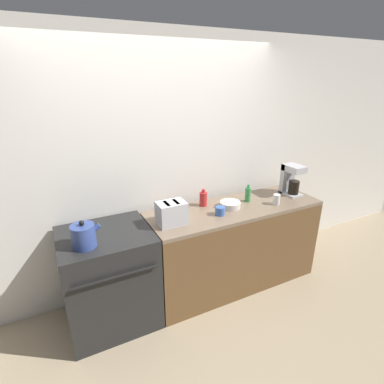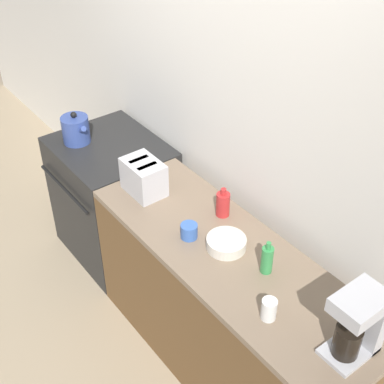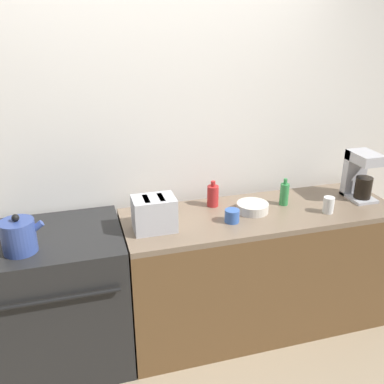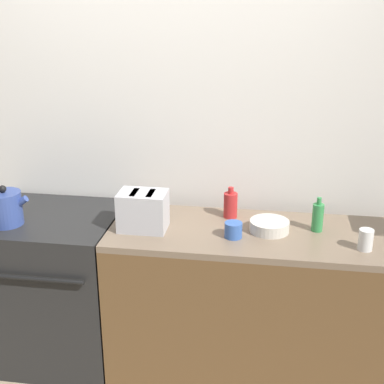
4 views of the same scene
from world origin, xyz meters
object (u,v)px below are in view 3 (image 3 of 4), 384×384
object	(u,v)px
kettle	(19,236)
bowl	(253,207)
bottle_red	(213,196)
bottle_green	(284,194)
toaster	(154,214)
cup_white	(328,205)
coffee_maker	(360,173)
stove	(63,297)
cup_blue	(232,216)

from	to	relation	value
kettle	bowl	bearing A→B (deg)	4.85
bottle_red	bottle_green	world-z (taller)	bottle_green
bottle_red	toaster	bearing A→B (deg)	-152.78
bottle_green	cup_white	bearing A→B (deg)	-41.68
cup_white	bowl	world-z (taller)	cup_white
toaster	coffee_maker	xyz separation A→B (m)	(1.50, 0.09, 0.07)
kettle	cup_white	xyz separation A→B (m)	(1.92, -0.03, -0.04)
stove	bottle_red	bearing A→B (deg)	7.92
bottle_green	cup_white	distance (m)	0.30
cup_white	cup_blue	xyz separation A→B (m)	(-0.66, 0.05, -0.01)
kettle	cup_blue	world-z (taller)	kettle
bottle_red	bowl	world-z (taller)	bottle_red
toaster	cup_blue	distance (m)	0.50
kettle	toaster	distance (m)	0.77
cup_blue	bowl	bearing A→B (deg)	29.35
bottle_green	bowl	size ratio (longest dim) A/B	0.90
bottle_red	cup_white	size ratio (longest dim) A/B	1.66
toaster	bottle_green	distance (m)	0.94
coffee_maker	cup_blue	xyz separation A→B (m)	(-1.01, -0.12, -0.14)
kettle	bowl	distance (m)	1.45
bowl	cup_blue	bearing A→B (deg)	-150.65
coffee_maker	cup_white	size ratio (longest dim) A/B	3.14
kettle	bottle_green	world-z (taller)	kettle
kettle	bottle_green	size ratio (longest dim) A/B	1.23
coffee_maker	cup_blue	bearing A→B (deg)	-173.02
kettle	cup_white	bearing A→B (deg)	-0.85
toaster	cup_white	bearing A→B (deg)	-4.01
stove	cup_white	size ratio (longest dim) A/B	8.44
toaster	bowl	bearing A→B (deg)	5.90
bottle_red	bowl	xyz separation A→B (m)	(0.22, -0.16, -0.05)
stove	cup_blue	bearing A→B (deg)	-6.47
stove	bowl	xyz separation A→B (m)	(1.27, -0.02, 0.48)
stove	toaster	size ratio (longest dim) A/B	3.59
coffee_maker	cup_white	xyz separation A→B (m)	(-0.34, -0.17, -0.13)
stove	cup_white	bearing A→B (deg)	-5.53
kettle	stove	bearing A→B (deg)	38.62
cup_white	bottle_green	bearing A→B (deg)	138.32
cup_blue	toaster	bearing A→B (deg)	175.97
coffee_maker	kettle	bearing A→B (deg)	-176.43
bottle_green	cup_blue	xyz separation A→B (m)	(-0.44, -0.15, -0.04)
coffee_maker	bowl	distance (m)	0.83
coffee_maker	cup_white	bearing A→B (deg)	-153.78
stove	bottle_red	world-z (taller)	bottle_red
cup_blue	bowl	distance (m)	0.21
toaster	cup_white	xyz separation A→B (m)	(1.15, -0.08, -0.05)
coffee_maker	bottle_red	distance (m)	1.06
kettle	toaster	xyz separation A→B (m)	(0.76, 0.05, 0.01)
kettle	bottle_red	xyz separation A→B (m)	(1.22, 0.29, -0.02)
coffee_maker	toaster	bearing A→B (deg)	-176.61
toaster	cup_white	distance (m)	1.16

